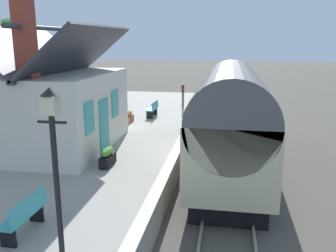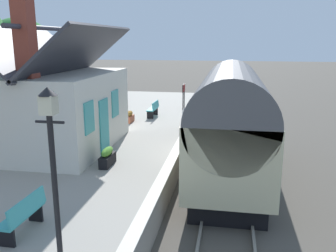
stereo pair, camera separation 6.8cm
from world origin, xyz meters
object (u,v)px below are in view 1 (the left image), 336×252
(station_building, at_px, (59,107))
(tree_far_left, at_px, (19,46))
(bench_by_lamp, at_px, (153,109))
(planter_corner_building, at_px, (108,157))
(bench_near_building, at_px, (25,214))
(train, at_px, (230,121))
(lamp_post_platform, at_px, (54,150))
(station_sign_board, at_px, (183,90))
(planter_edge_near, at_px, (129,117))

(station_building, bearing_deg, tree_far_left, 36.05)
(tree_far_left, bearing_deg, bench_by_lamp, -121.64)
(planter_corner_building, relative_size, tree_far_left, 0.14)
(bench_near_building, xyz_separation_m, tree_far_left, (20.79, 12.72, 3.29))
(bench_by_lamp, bearing_deg, train, -143.79)
(lamp_post_platform, distance_m, tree_far_left, 26.35)
(station_building, distance_m, bench_near_building, 6.91)
(lamp_post_platform, height_order, station_sign_board, lamp_post_platform)
(lamp_post_platform, bearing_deg, bench_by_lamp, 5.41)
(station_building, bearing_deg, train, -85.66)
(lamp_post_platform, bearing_deg, planter_edge_near, 10.42)
(bench_by_lamp, bearing_deg, station_building, 158.93)
(bench_near_building, height_order, tree_far_left, tree_far_left)
(tree_far_left, bearing_deg, station_building, -143.95)
(planter_corner_building, distance_m, planter_edge_near, 6.74)
(train, height_order, bench_near_building, train)
(bench_near_building, height_order, planter_corner_building, bench_near_building)
(planter_edge_near, relative_size, station_sign_board, 0.56)
(train, bearing_deg, lamp_post_platform, 160.25)
(station_sign_board, bearing_deg, station_building, 157.22)
(bench_near_building, height_order, planter_edge_near, bench_near_building)
(train, height_order, planter_corner_building, train)
(station_building, relative_size, tree_far_left, 0.89)
(station_building, relative_size, planter_edge_near, 7.14)
(train, height_order, station_building, station_building)
(planter_edge_near, bearing_deg, bench_by_lamp, -32.45)
(train, height_order, tree_far_left, tree_far_left)
(planter_corner_building, bearing_deg, tree_far_left, 38.94)
(station_building, height_order, planter_edge_near, station_building)
(bench_by_lamp, distance_m, lamp_post_platform, 14.36)
(planter_edge_near, height_order, station_sign_board, station_sign_board)
(planter_corner_building, bearing_deg, planter_edge_near, 9.45)
(planter_edge_near, distance_m, lamp_post_platform, 13.01)
(bench_by_lamp, xyz_separation_m, station_sign_board, (2.71, -1.36, 0.71))
(station_building, bearing_deg, planter_corner_building, -124.54)
(station_building, height_order, bench_by_lamp, station_building)
(planter_corner_building, xyz_separation_m, tree_far_left, (16.15, 13.05, 3.46))
(train, xyz_separation_m, station_sign_board, (8.60, 2.95, -0.04))
(train, bearing_deg, bench_near_building, 146.94)
(planter_corner_building, height_order, lamp_post_platform, lamp_post_platform)
(bench_by_lamp, bearing_deg, planter_corner_building, -179.12)
(station_building, distance_m, planter_edge_near, 5.26)
(bench_near_building, relative_size, bench_by_lamp, 1.00)
(train, distance_m, station_building, 6.81)
(station_building, xyz_separation_m, lamp_post_platform, (-7.76, -3.81, 0.82))
(train, relative_size, bench_near_building, 6.49)
(train, distance_m, bench_near_building, 8.31)
(lamp_post_platform, distance_m, station_sign_board, 16.92)
(train, distance_m, station_sign_board, 9.09)
(train, bearing_deg, planter_edge_near, 50.59)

